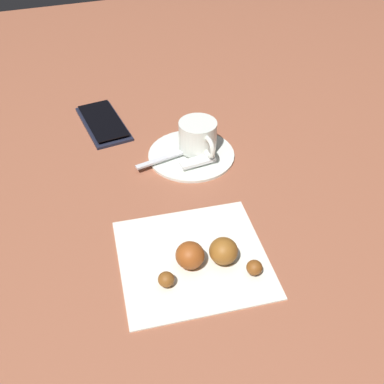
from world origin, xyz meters
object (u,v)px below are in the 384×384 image
at_px(sugar_packet, 198,161).
at_px(croissant, 207,256).
at_px(napkin, 193,258).
at_px(cell_phone, 103,122).
at_px(espresso_cup, 198,136).
at_px(saucer, 191,154).
at_px(teaspoon, 187,150).

bearing_deg(sugar_packet, croissant, -110.99).
relative_size(napkin, cell_phone, 1.26).
height_order(espresso_cup, croissant, espresso_cup).
bearing_deg(cell_phone, croissant, -170.31).
bearing_deg(sugar_packet, saucer, 84.68).
bearing_deg(napkin, teaspoon, -16.46).
bearing_deg(teaspoon, napkin, 163.54).
xyz_separation_m(teaspoon, cell_phone, (0.14, 0.11, -0.01)).
relative_size(sugar_packet, cell_phone, 0.39).
bearing_deg(sugar_packet, teaspoon, 96.01).
distance_m(saucer, cell_phone, 0.19).
height_order(sugar_packet, napkin, sugar_packet).
height_order(croissant, cell_phone, croissant).
distance_m(saucer, napkin, 0.22).
bearing_deg(napkin, saucer, -18.29).
distance_m(sugar_packet, napkin, 0.19).
distance_m(napkin, cell_phone, 0.36).
relative_size(saucer, cell_phone, 0.95).
xyz_separation_m(espresso_cup, napkin, (-0.22, 0.08, -0.03)).
bearing_deg(saucer, sugar_packet, 179.59).
bearing_deg(cell_phone, sugar_packet, -145.28).
height_order(espresso_cup, teaspoon, espresso_cup).
height_order(saucer, espresso_cup, espresso_cup).
xyz_separation_m(saucer, espresso_cup, (0.01, -0.01, 0.03)).
xyz_separation_m(sugar_packet, croissant, (-0.20, 0.06, 0.01)).
bearing_deg(sugar_packet, cell_phone, 119.82).
bearing_deg(saucer, croissant, 166.04).
distance_m(teaspoon, cell_phone, 0.18).
height_order(espresso_cup, napkin, espresso_cup).
xyz_separation_m(sugar_packet, cell_phone, (0.17, 0.12, -0.01)).
bearing_deg(espresso_cup, croissant, 163.22).
relative_size(napkin, croissant, 1.39).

